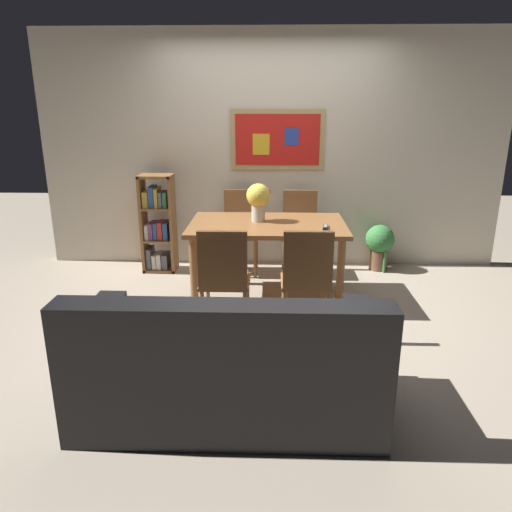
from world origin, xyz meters
name	(u,v)px	position (x,y,z in m)	size (l,w,h in m)	color
ground_plane	(270,312)	(0.00, 0.00, 0.00)	(12.00, 12.00, 0.00)	tan
wall_back_with_painting	(272,152)	(0.00, 1.50, 1.30)	(5.20, 0.14, 2.60)	beige
dining_table	(267,233)	(-0.03, 0.36, 0.65)	(1.46, 0.93, 0.75)	brown
dining_chair_far_left	(241,224)	(-0.34, 1.17, 0.54)	(0.40, 0.41, 0.91)	brown
dining_chair_near_right	(307,274)	(0.28, -0.45, 0.54)	(0.40, 0.41, 0.91)	brown
dining_chair_far_right	(300,225)	(0.32, 1.14, 0.54)	(0.40, 0.41, 0.91)	brown
dining_chair_near_left	(224,273)	(-0.37, -0.46, 0.54)	(0.40, 0.41, 0.91)	brown
leather_couch	(227,369)	(-0.25, -1.52, 0.31)	(1.80, 0.84, 0.84)	black
bookshelf	(158,226)	(-1.26, 1.15, 0.52)	(0.36, 0.28, 1.09)	brown
potted_ivy	(380,244)	(1.23, 1.24, 0.30)	(0.32, 0.32, 0.54)	brown
flower_vase	(258,199)	(-0.12, 0.43, 0.97)	(0.23, 0.22, 0.36)	beige
tv_remote	(325,227)	(0.49, 0.18, 0.76)	(0.06, 0.16, 0.02)	black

